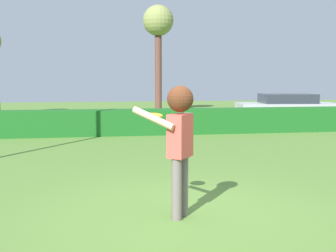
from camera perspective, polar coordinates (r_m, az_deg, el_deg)
ground_plane at (r=6.10m, az=2.15°, el=-11.70°), size 60.00×60.00×0.00m
person at (r=5.71m, az=1.54°, el=-0.99°), size 0.84×0.47×1.80m
frisbee at (r=6.09m, az=-2.04°, el=1.37°), size 0.27×0.28×0.06m
hedge_row at (r=14.55m, az=-4.71°, el=0.54°), size 18.80×0.90×0.85m
parked_car_silver at (r=19.04m, az=15.60°, el=2.48°), size 4.36×2.19×1.25m
willow_tree at (r=24.18m, az=-1.32°, el=13.12°), size 1.69×1.69×5.93m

